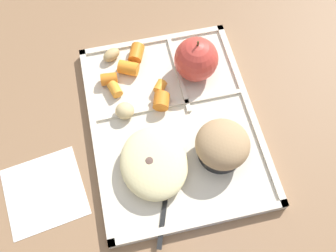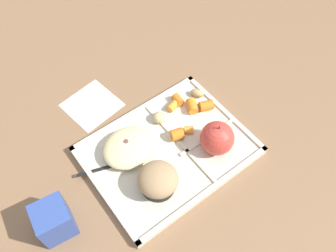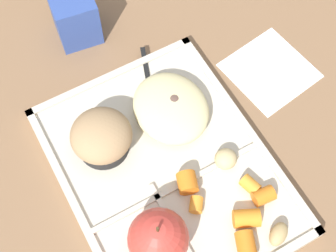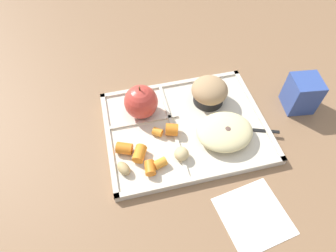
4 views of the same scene
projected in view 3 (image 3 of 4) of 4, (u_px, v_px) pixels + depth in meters
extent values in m
plane|color=#846042|center=(166.00, 173.00, 0.71)|extent=(6.00, 6.00, 0.00)
cube|color=beige|center=(166.00, 171.00, 0.70)|extent=(0.36, 0.28, 0.01)
cube|color=beige|center=(246.00, 127.00, 0.72)|extent=(0.36, 0.01, 0.01)
cube|color=beige|center=(79.00, 214.00, 0.66)|extent=(0.36, 0.01, 0.01)
cube|color=beige|center=(111.00, 76.00, 0.76)|extent=(0.01, 0.28, 0.01)
cube|color=beige|center=(177.00, 187.00, 0.68)|extent=(0.01, 0.26, 0.01)
cube|color=beige|center=(179.00, 235.00, 0.65)|extent=(0.16, 0.01, 0.01)
sphere|color=#C63D33|center=(158.00, 239.00, 0.61)|extent=(0.08, 0.08, 0.08)
cylinder|color=#4C381E|center=(158.00, 230.00, 0.58)|extent=(0.00, 0.00, 0.01)
cylinder|color=black|center=(103.00, 143.00, 0.70)|extent=(0.07, 0.07, 0.03)
ellipsoid|color=tan|center=(101.00, 135.00, 0.68)|extent=(0.09, 0.09, 0.05)
cylinder|color=orange|center=(246.00, 245.00, 0.64)|extent=(0.04, 0.04, 0.02)
cylinder|color=orange|center=(264.00, 196.00, 0.67)|extent=(0.02, 0.03, 0.02)
cylinder|color=orange|center=(250.00, 185.00, 0.68)|extent=(0.03, 0.03, 0.02)
cylinder|color=orange|center=(196.00, 205.00, 0.66)|extent=(0.03, 0.03, 0.02)
cylinder|color=orange|center=(187.00, 183.00, 0.67)|extent=(0.03, 0.03, 0.03)
cylinder|color=orange|center=(247.00, 218.00, 0.65)|extent=(0.04, 0.04, 0.02)
ellipsoid|color=tan|center=(278.00, 234.00, 0.64)|extent=(0.04, 0.04, 0.02)
ellipsoid|color=tan|center=(226.00, 159.00, 0.69)|extent=(0.03, 0.03, 0.03)
ellipsoid|color=beige|center=(171.00, 108.00, 0.72)|extent=(0.12, 0.11, 0.04)
sphere|color=#755B4C|center=(179.00, 108.00, 0.72)|extent=(0.04, 0.04, 0.04)
sphere|color=brown|center=(161.00, 100.00, 0.73)|extent=(0.03, 0.03, 0.03)
sphere|color=brown|center=(174.00, 105.00, 0.72)|extent=(0.04, 0.04, 0.04)
cube|color=black|center=(147.00, 73.00, 0.77)|extent=(0.09, 0.04, 0.00)
cube|color=black|center=(153.00, 107.00, 0.74)|extent=(0.03, 0.03, 0.00)
cylinder|color=black|center=(150.00, 123.00, 0.73)|extent=(0.02, 0.01, 0.00)
cylinder|color=black|center=(156.00, 122.00, 0.73)|extent=(0.02, 0.01, 0.00)
cylinder|color=black|center=(162.00, 121.00, 0.73)|extent=(0.02, 0.01, 0.00)
cube|color=#334C99|center=(75.00, 17.00, 0.78)|extent=(0.07, 0.07, 0.09)
cube|color=white|center=(270.00, 70.00, 0.79)|extent=(0.14, 0.14, 0.00)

